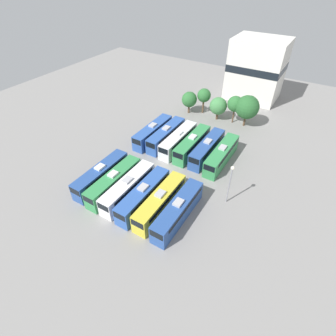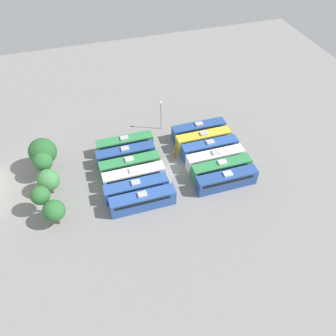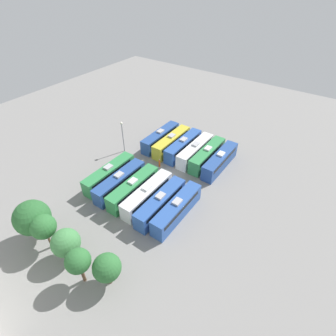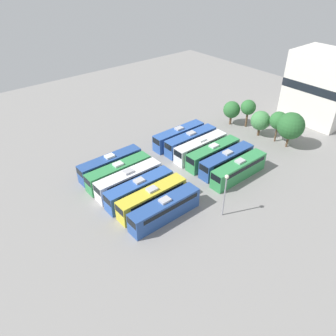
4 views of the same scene
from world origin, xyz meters
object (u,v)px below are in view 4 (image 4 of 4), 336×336
(bus_11, at_px, (239,169))
(bus_9, at_px, (213,153))
(tree_3, at_px, (279,121))
(depot_building, at_px, (322,87))
(bus_0, at_px, (111,164))
(bus_7, at_px, (191,140))
(bus_4, at_px, (152,198))
(tree_4, at_px, (291,126))
(bus_5, at_px, (165,209))
(tree_2, at_px, (260,121))
(bus_6, at_px, (179,136))
(worker_person, at_px, (179,180))
(tree_0, at_px, (232,110))
(bus_1, at_px, (119,172))
(tree_1, at_px, (248,107))
(bus_8, at_px, (201,147))
(bus_3, at_px, (140,189))
(bus_10, at_px, (227,160))
(bus_2, at_px, (129,180))
(light_pole, at_px, (225,188))

(bus_11, bearing_deg, bus_9, 176.75)
(tree_3, height_order, depot_building, depot_building)
(bus_0, bearing_deg, bus_11, 46.25)
(bus_7, distance_m, depot_building, 33.41)
(bus_4, distance_m, tree_4, 32.39)
(bus_5, distance_m, tree_2, 32.73)
(bus_6, bearing_deg, bus_9, 2.03)
(tree_3, bearing_deg, tree_2, -172.22)
(worker_person, bearing_deg, bus_6, 138.58)
(tree_0, bearing_deg, tree_4, 4.16)
(bus_6, relative_size, bus_7, 1.00)
(bus_1, height_order, tree_1, tree_1)
(bus_5, xyz_separation_m, tree_2, (-7.30, 31.86, 1.65))
(bus_8, height_order, tree_0, tree_0)
(tree_3, bearing_deg, tree_1, 175.07)
(bus_4, xyz_separation_m, tree_2, (-4.08, 31.72, 1.65))
(bus_4, xyz_separation_m, bus_11, (3.38, 16.25, 0.00))
(bus_1, xyz_separation_m, bus_3, (6.04, -0.01, 0.00))
(tree_3, bearing_deg, bus_1, -105.16)
(bus_1, distance_m, tree_3, 33.75)
(bus_5, relative_size, bus_10, 1.00)
(bus_11, height_order, tree_1, tree_1)
(tree_1, distance_m, tree_3, 8.24)
(bus_1, distance_m, depot_building, 49.79)
(bus_8, bearing_deg, bus_11, -1.30)
(bus_3, height_order, tree_2, tree_2)
(tree_1, height_order, tree_3, tree_3)
(bus_7, xyz_separation_m, bus_10, (9.44, -0.00, 0.00))
(bus_3, distance_m, bus_5, 6.23)
(bus_9, relative_size, worker_person, 6.42)
(bus_1, distance_m, bus_5, 12.27)
(bus_9, xyz_separation_m, tree_1, (-5.40, 16.34, 2.78))
(bus_7, relative_size, tree_1, 1.88)
(bus_2, relative_size, tree_2, 2.14)
(bus_9, height_order, tree_3, tree_3)
(bus_2, height_order, tree_0, tree_0)
(light_pole, xyz_separation_m, tree_2, (-12.29, 24.79, -1.60))
(bus_11, xyz_separation_m, tree_0, (-14.88, 14.89, 1.74))
(bus_6, distance_m, tree_3, 20.21)
(bus_11, height_order, tree_3, tree_3)
(bus_5, height_order, tree_2, tree_2)
(bus_7, height_order, depot_building, depot_building)
(bus_4, xyz_separation_m, worker_person, (-1.75, 6.96, -0.95))
(bus_6, height_order, bus_7, same)
(bus_0, xyz_separation_m, bus_3, (9.13, -0.25, 0.00))
(bus_2, bearing_deg, tree_2, 86.28)
(bus_9, distance_m, light_pole, 15.22)
(bus_1, bearing_deg, tree_2, 81.15)
(bus_8, bearing_deg, bus_6, -178.33)
(tree_4, bearing_deg, bus_6, -133.19)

